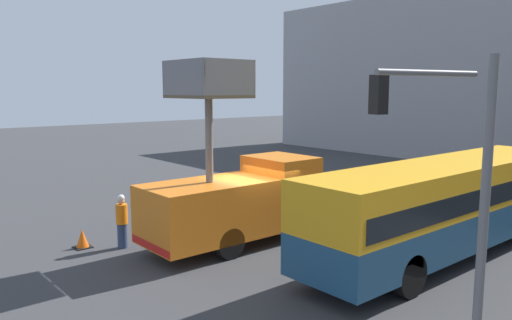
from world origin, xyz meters
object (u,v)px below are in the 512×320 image
at_px(traffic_cone_near_truck, 82,239).
at_px(road_worker_directing, 315,248).
at_px(utility_truck, 236,199).
at_px(traffic_light_pole, 440,153).
at_px(city_bus, 448,200).
at_px(road_worker_near_truck, 122,221).

bearing_deg(traffic_cone_near_truck, road_worker_directing, 27.25).
bearing_deg(traffic_cone_near_truck, utility_truck, 54.33).
height_order(traffic_light_pole, traffic_cone_near_truck, traffic_light_pole).
xyz_separation_m(city_bus, road_worker_directing, (-1.06, -4.83, -0.79)).
xyz_separation_m(utility_truck, traffic_light_pole, (7.64, -0.73, 2.35)).
xyz_separation_m(city_bus, traffic_cone_near_truck, (-8.09, -8.45, -1.47)).
relative_size(traffic_light_pole, traffic_cone_near_truck, 9.48).
xyz_separation_m(utility_truck, city_bus, (5.13, 4.32, 0.20)).
xyz_separation_m(city_bus, traffic_light_pole, (2.51, -5.05, 2.15)).
xyz_separation_m(utility_truck, traffic_cone_near_truck, (-2.96, -4.12, -1.27)).
relative_size(city_bus, road_worker_near_truck, 6.64).
bearing_deg(utility_truck, city_bus, 40.12).
height_order(utility_truck, traffic_light_pole, utility_truck).
distance_m(road_worker_near_truck, road_worker_directing, 6.70).
height_order(utility_truck, road_worker_near_truck, utility_truck).
relative_size(road_worker_near_truck, road_worker_directing, 0.93).
bearing_deg(road_worker_directing, city_bus, 43.98).
xyz_separation_m(traffic_light_pole, road_worker_directing, (-3.57, 0.22, -2.93)).
height_order(road_worker_directing, traffic_cone_near_truck, road_worker_directing).
bearing_deg(road_worker_directing, road_worker_near_truck, 169.32).
relative_size(city_bus, traffic_light_pole, 2.04).
distance_m(traffic_light_pole, road_worker_directing, 4.63).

